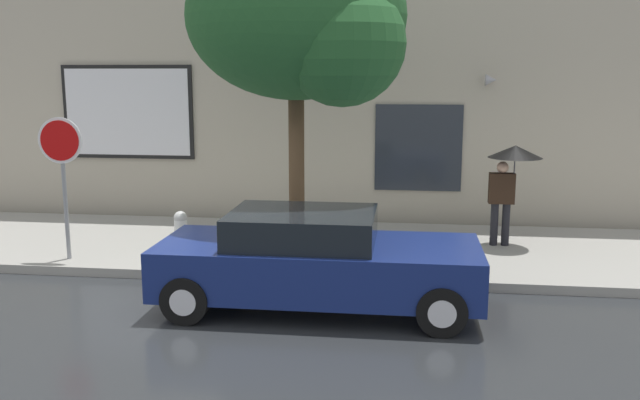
{
  "coord_description": "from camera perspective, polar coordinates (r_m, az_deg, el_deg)",
  "views": [
    {
      "loc": [
        2.61,
        -8.94,
        3.22
      ],
      "look_at": [
        1.22,
        1.8,
        1.2
      ],
      "focal_mm": 38.06,
      "sensor_mm": 36.0,
      "label": 1
    }
  ],
  "objects": [
    {
      "name": "pedestrian_with_umbrella",
      "position": [
        12.55,
        15.74,
        2.73
      ],
      "size": [
        0.96,
        0.96,
        1.82
      ],
      "color": "black",
      "rests_on": "sidewalk"
    },
    {
      "name": "fire_hydrant",
      "position": [
        11.84,
        -11.61,
        -2.8
      ],
      "size": [
        0.3,
        0.44,
        0.77
      ],
      "color": "white",
      "rests_on": "sidewalk"
    },
    {
      "name": "parked_car",
      "position": [
        9.37,
        -0.37,
        -5.13
      ],
      "size": [
        4.4,
        1.84,
        1.37
      ],
      "color": "navy",
      "rests_on": "ground"
    },
    {
      "name": "ground_plane",
      "position": [
        9.86,
        -8.52,
        -8.63
      ],
      "size": [
        60.0,
        60.0,
        0.0
      ],
      "primitive_type": "plane",
      "color": "#282B2D"
    },
    {
      "name": "stop_sign",
      "position": [
        11.91,
        -20.9,
        3.16
      ],
      "size": [
        0.76,
        0.1,
        2.38
      ],
      "color": "gray",
      "rests_on": "sidewalk"
    },
    {
      "name": "street_tree",
      "position": [
        10.85,
        -1.27,
        14.7
      ],
      "size": [
        3.47,
        2.95,
        5.26
      ],
      "color": "#4C3823",
      "rests_on": "sidewalk"
    },
    {
      "name": "building_facade",
      "position": [
        14.68,
        -3.05,
        11.59
      ],
      "size": [
        20.0,
        0.67,
        7.0
      ],
      "color": "#B2A893",
      "rests_on": "ground"
    },
    {
      "name": "sidewalk",
      "position": [
        12.62,
        -4.83,
        -3.9
      ],
      "size": [
        20.0,
        4.0,
        0.15
      ],
      "primitive_type": "cube",
      "color": "gray",
      "rests_on": "ground"
    }
  ]
}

